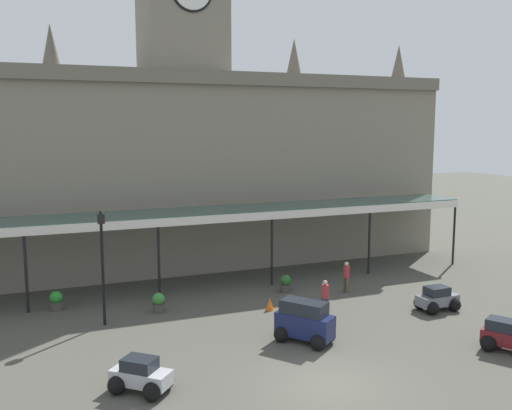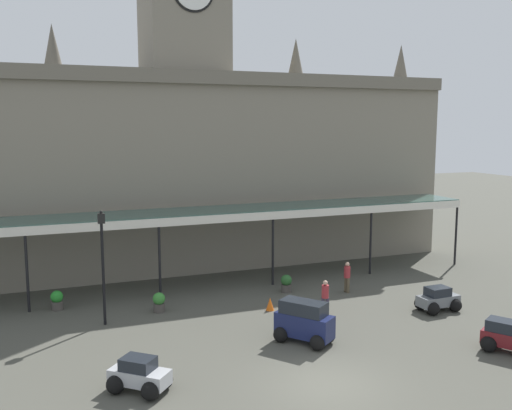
{
  "view_description": "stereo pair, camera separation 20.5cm",
  "coord_description": "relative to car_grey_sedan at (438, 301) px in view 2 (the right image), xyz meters",
  "views": [
    {
      "loc": [
        -9.39,
        -16.43,
        8.98
      ],
      "look_at": [
        0.0,
        6.77,
        5.46
      ],
      "focal_mm": 39.99,
      "sensor_mm": 36.0,
      "label": 1
    },
    {
      "loc": [
        -9.2,
        -16.5,
        8.98
      ],
      "look_at": [
        0.0,
        6.77,
        5.46
      ],
      "focal_mm": 39.99,
      "sensor_mm": 36.0,
      "label": 2
    }
  ],
  "objects": [
    {
      "name": "pedestrian_beside_cars",
      "position": [
        -5.38,
        1.54,
        0.41
      ],
      "size": [
        0.38,
        0.34,
        1.67
      ],
      "color": "#3F384C",
      "rests_on": "ground"
    },
    {
      "name": "traffic_cone",
      "position": [
        -7.58,
        3.08,
        -0.19
      ],
      "size": [
        0.4,
        0.4,
        0.63
      ],
      "primitive_type": "cone",
      "color": "orange",
      "rests_on": "ground"
    },
    {
      "name": "entrance_canopy",
      "position": [
        -8.89,
        8.44,
        3.63
      ],
      "size": [
        32.29,
        3.26,
        4.28
      ],
      "color": "#38564C",
      "rests_on": "ground"
    },
    {
      "name": "station_building",
      "position": [
        -8.89,
        13.86,
        6.36
      ],
      "size": [
        34.3,
        6.39,
        20.42
      ],
      "color": "gray",
      "rests_on": "ground"
    },
    {
      "name": "ground_plane",
      "position": [
        -8.89,
        -5.14,
        -0.5
      ],
      "size": [
        140.0,
        140.0,
        0.0
      ],
      "primitive_type": "plane",
      "color": "#4A4940"
    },
    {
      "name": "pedestrian_near_entrance",
      "position": [
        -2.53,
        4.32,
        0.41
      ],
      "size": [
        0.34,
        0.39,
        1.67
      ],
      "color": "brown",
      "rests_on": "ground"
    },
    {
      "name": "car_maroon_estate",
      "position": [
        -0.72,
        -5.28,
        0.06
      ],
      "size": [
        2.2,
        2.43,
        1.27
      ],
      "color": "maroon",
      "rests_on": "ground"
    },
    {
      "name": "planter_near_kerb",
      "position": [
        -12.67,
        4.83,
        -0.01
      ],
      "size": [
        0.6,
        0.6,
        0.96
      ],
      "color": "#47423D",
      "rests_on": "ground"
    },
    {
      "name": "car_navy_van",
      "position": [
        -7.88,
        -1.27,
        0.3
      ],
      "size": [
        2.41,
        2.57,
        1.77
      ],
      "color": "#19214C",
      "rests_on": "ground"
    },
    {
      "name": "car_silver_sedan",
      "position": [
        -15.03,
        -3.16,
        0.0
      ],
      "size": [
        2.23,
        2.2,
        1.19
      ],
      "color": "#B2B5BA",
      "rests_on": "ground"
    },
    {
      "name": "car_grey_sedan",
      "position": [
        0.0,
        0.0,
        0.0
      ],
      "size": [
        2.08,
        1.56,
        1.19
      ],
      "color": "slate",
      "rests_on": "ground"
    },
    {
      "name": "planter_forecourt_centre",
      "position": [
        -5.56,
        5.58,
        -0.01
      ],
      "size": [
        0.6,
        0.6,
        0.96
      ],
      "color": "#47423D",
      "rests_on": "ground"
    },
    {
      "name": "victorian_lamppost",
      "position": [
        -15.33,
        3.98,
        2.73
      ],
      "size": [
        0.3,
        0.3,
        5.24
      ],
      "color": "black",
      "rests_on": "ground"
    },
    {
      "name": "planter_by_canopy",
      "position": [
        -17.25,
        6.99,
        -0.01
      ],
      "size": [
        0.6,
        0.6,
        0.96
      ],
      "color": "#47423D",
      "rests_on": "ground"
    }
  ]
}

